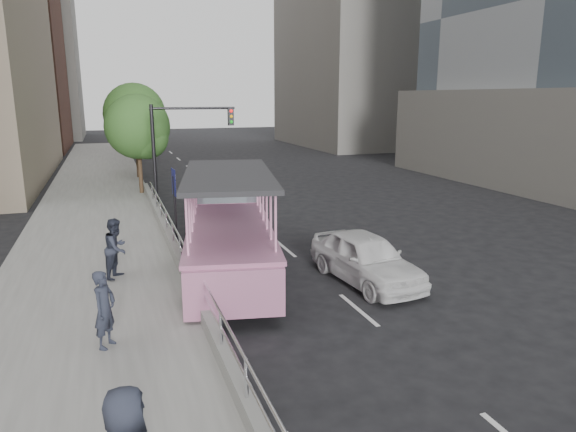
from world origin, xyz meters
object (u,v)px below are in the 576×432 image
duck_boat (229,230)px  pedestrian_mid (116,248)px  pedestrian_near (105,309)px  street_tree_far (136,116)px  parking_sign (175,200)px  street_tree_near (140,129)px  traffic_signal (178,139)px  car (366,258)px

duck_boat → pedestrian_mid: bearing=-166.2°
duck_boat → pedestrian_mid: (-3.58, -0.88, -0.04)m
pedestrian_near → street_tree_far: street_tree_far is taller
parking_sign → street_tree_near: (-0.47, 10.58, 1.95)m
traffic_signal → car: bearing=-72.9°
parking_sign → street_tree_far: bearing=90.9°
traffic_signal → parking_sign: bearing=-99.0°
street_tree_near → traffic_signal: bearing=-65.0°
duck_boat → pedestrian_near: duck_boat is taller
car → duck_boat: bearing=134.8°
car → pedestrian_near: (-7.50, -2.45, 0.39)m
duck_boat → pedestrian_mid: duck_boat is taller
pedestrian_near → traffic_signal: bearing=18.4°
car → traffic_signal: bearing=101.1°
duck_boat → street_tree_near: (-1.89, 13.14, 2.58)m
pedestrian_mid → street_tree_far: bearing=23.3°
car → street_tree_far: (-5.28, 22.07, 3.54)m
pedestrian_mid → parking_sign: 4.11m
duck_boat → car: size_ratio=2.30×
duck_boat → car: (3.59, -2.93, -0.48)m
traffic_signal → street_tree_far: (-1.40, 9.43, 0.81)m
pedestrian_near → parking_sign: parking_sign is taller
pedestrian_mid → street_tree_near: 14.36m
parking_sign → pedestrian_mid: bearing=-122.1°
street_tree_near → car: bearing=-71.2°
street_tree_near → street_tree_far: bearing=88.1°
pedestrian_mid → traffic_signal: 11.33m
pedestrian_near → street_tree_far: 24.82m
duck_boat → street_tree_far: bearing=95.1°
pedestrian_near → pedestrian_mid: pedestrian_mid is taller
parking_sign → street_tree_near: bearing=92.5°
duck_boat → street_tree_near: street_tree_near is taller
parking_sign → street_tree_near: street_tree_near is taller
duck_boat → street_tree_far: 19.46m
car → street_tree_far: size_ratio=0.70×
pedestrian_mid → parking_sign: bearing=-3.4°
duck_boat → street_tree_far: size_ratio=1.61×
pedestrian_near → pedestrian_mid: size_ratio=0.95×
pedestrian_mid → street_tree_far: street_tree_far is taller
traffic_signal → pedestrian_mid: bearing=-107.2°
car → street_tree_near: street_tree_near is taller
pedestrian_near → parking_sign: (2.49, 7.93, 0.71)m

